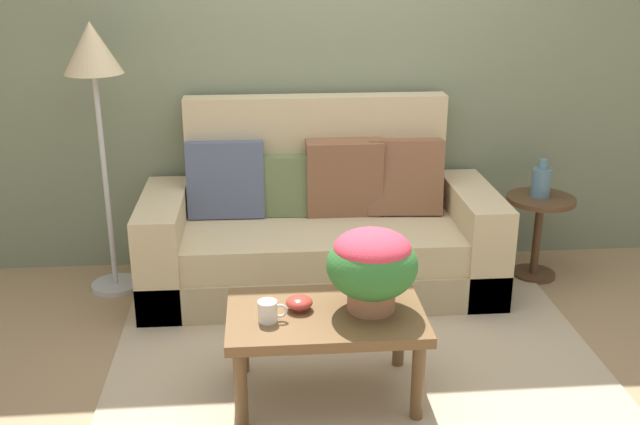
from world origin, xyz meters
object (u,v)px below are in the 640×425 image
(coffee_table, at_px, (326,324))
(coffee_mug, at_px, (268,311))
(floor_lamp, at_px, (94,72))
(table_vase, at_px, (541,181))
(snack_bowl, at_px, (299,303))
(couch, at_px, (320,232))
(potted_plant, at_px, (372,263))
(side_table, at_px, (539,222))

(coffee_table, bearing_deg, coffee_mug, -165.28)
(floor_lamp, bearing_deg, table_vase, -0.74)
(coffee_mug, xyz_separation_m, snack_bowl, (0.14, 0.10, -0.01))
(coffee_table, bearing_deg, couch, 86.35)
(potted_plant, relative_size, coffee_mug, 3.12)
(couch, xyz_separation_m, snack_bowl, (-0.19, -1.19, 0.13))
(floor_lamp, distance_m, table_vase, 2.71)
(floor_lamp, height_order, snack_bowl, floor_lamp)
(potted_plant, bearing_deg, coffee_table, -176.89)
(floor_lamp, bearing_deg, couch, -2.07)
(table_vase, bearing_deg, side_table, -69.22)
(side_table, xyz_separation_m, coffee_mug, (-1.70, -1.28, 0.12))
(coffee_table, bearing_deg, floor_lamp, 133.17)
(table_vase, bearing_deg, coffee_mug, -142.60)
(table_vase, bearing_deg, potted_plant, -135.31)
(side_table, bearing_deg, snack_bowl, -142.76)
(side_table, bearing_deg, coffee_table, -139.90)
(potted_plant, distance_m, table_vase, 1.73)
(coffee_table, distance_m, coffee_mug, 0.29)
(snack_bowl, bearing_deg, coffee_table, -13.98)
(coffee_table, relative_size, coffee_mug, 6.81)
(couch, xyz_separation_m, table_vase, (1.36, 0.01, 0.28))
(coffee_mug, bearing_deg, potted_plant, 9.63)
(side_table, bearing_deg, coffee_mug, -142.97)
(snack_bowl, bearing_deg, coffee_mug, -145.40)
(potted_plant, xyz_separation_m, table_vase, (1.23, 1.22, -0.03))
(potted_plant, bearing_deg, table_vase, 44.69)
(snack_bowl, distance_m, table_vase, 1.97)
(floor_lamp, distance_m, potted_plant, 1.98)
(floor_lamp, xyz_separation_m, coffee_mug, (0.93, -1.33, -0.84))
(couch, distance_m, floor_lamp, 1.59)
(coffee_mug, xyz_separation_m, table_vase, (1.69, 1.29, 0.14))
(coffee_table, height_order, snack_bowl, snack_bowl)
(floor_lamp, height_order, coffee_mug, floor_lamp)
(floor_lamp, distance_m, coffee_mug, 1.82)
(floor_lamp, relative_size, coffee_mug, 12.26)
(snack_bowl, bearing_deg, couch, 80.69)
(couch, distance_m, potted_plant, 1.25)
(potted_plant, bearing_deg, floor_lamp, 138.03)
(potted_plant, relative_size, snack_bowl, 3.32)
(side_table, distance_m, snack_bowl, 1.96)
(couch, relative_size, table_vase, 8.81)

